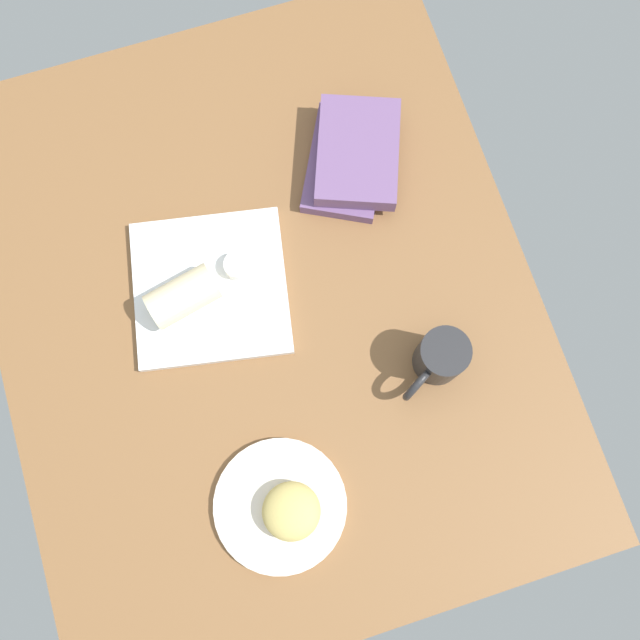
{
  "coord_description": "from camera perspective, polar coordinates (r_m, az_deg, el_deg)",
  "views": [
    {
      "loc": [
        30.75,
        -0.08,
        119.75
      ],
      "look_at": [
        6.0,
        7.76,
        7.0
      ],
      "focal_mm": 39.67,
      "sensor_mm": 36.0,
      "label": 1
    }
  ],
  "objects": [
    {
      "name": "square_plate",
      "position": [
        1.21,
        -8.79,
        2.59
      ],
      "size": [
        29.84,
        29.84,
        1.6
      ],
      "primitive_type": "cube",
      "rotation": [
        0.0,
        0.0,
        -0.18
      ],
      "color": "white",
      "rests_on": "dining_table"
    },
    {
      "name": "book_stack",
      "position": [
        1.25,
        2.69,
        13.04
      ],
      "size": [
        23.79,
        22.22,
        6.14
      ],
      "color": "#6B4C7A",
      "rests_on": "dining_table"
    },
    {
      "name": "scone_pastry",
      "position": [
        1.12,
        -2.29,
        -15.15
      ],
      "size": [
        9.63,
        9.67,
        4.8
      ],
      "primitive_type": "ellipsoid",
      "rotation": [
        0.0,
        0.0,
        1.64
      ],
      "color": "tan",
      "rests_on": "round_plate"
    },
    {
      "name": "sauce_cup",
      "position": [
        1.19,
        -6.6,
        4.37
      ],
      "size": [
        4.6,
        4.6,
        2.5
      ],
      "color": "silver",
      "rests_on": "square_plate"
    },
    {
      "name": "round_plate",
      "position": [
        1.15,
        -3.19,
        -14.71
      ],
      "size": [
        21.08,
        21.08,
        1.4
      ],
      "primitive_type": "cylinder",
      "color": "silver",
      "rests_on": "dining_table"
    },
    {
      "name": "dining_table",
      "position": [
        1.22,
        -4.34,
        1.02
      ],
      "size": [
        110.0,
        90.0,
        4.0
      ],
      "primitive_type": "cube",
      "color": "brown",
      "rests_on": "ground"
    },
    {
      "name": "coffee_mug",
      "position": [
        1.14,
        9.64,
        -3.07
      ],
      "size": [
        9.26,
        12.2,
        9.92
      ],
      "color": "#262628",
      "rests_on": "dining_table"
    },
    {
      "name": "breakfast_wrap",
      "position": [
        1.17,
        -10.97,
        1.89
      ],
      "size": [
        8.68,
        12.41,
        6.33
      ],
      "primitive_type": "cylinder",
      "rotation": [
        1.57,
        0.0,
        0.22
      ],
      "color": "beige",
      "rests_on": "square_plate"
    }
  ]
}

